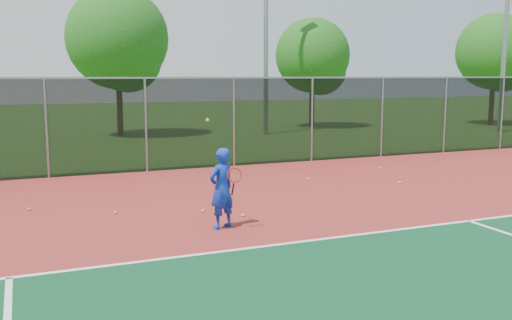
{
  "coord_description": "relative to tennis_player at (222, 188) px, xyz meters",
  "views": [
    {
      "loc": [
        -6.7,
        -6.16,
        3.1
      ],
      "look_at": [
        -2.08,
        5.0,
        1.3
      ],
      "focal_mm": 40.0,
      "sensor_mm": 36.0,
      "label": 1
    }
  ],
  "objects": [
    {
      "name": "ground",
      "position": [
        3.03,
        -4.52,
        -0.85
      ],
      "size": [
        120.0,
        120.0,
        0.0
      ],
      "primitive_type": "plane",
      "color": "#2B5B1A",
      "rests_on": "ground"
    },
    {
      "name": "court_apron",
      "position": [
        3.03,
        -2.52,
        -0.84
      ],
      "size": [
        30.0,
        20.0,
        0.02
      ],
      "primitive_type": "cube",
      "color": "maroon",
      "rests_on": "ground"
    },
    {
      "name": "fence_back",
      "position": [
        3.03,
        7.48,
        0.72
      ],
      "size": [
        30.0,
        0.06,
        3.03
      ],
      "color": "black",
      "rests_on": "court_apron"
    },
    {
      "name": "tennis_player",
      "position": [
        0.0,
        0.0,
        0.0
      ],
      "size": [
        0.71,
        0.71,
        2.24
      ],
      "color": "#1333B6",
      "rests_on": "court_apron"
    },
    {
      "name": "practice_ball_0",
      "position": [
        4.13,
        4.08,
        -0.79
      ],
      "size": [
        0.07,
        0.07,
        0.07
      ],
      "primitive_type": "sphere",
      "color": "#C9EA1B",
      "rests_on": "court_apron"
    },
    {
      "name": "practice_ball_2",
      "position": [
        0.72,
        0.69,
        -0.79
      ],
      "size": [
        0.07,
        0.07,
        0.07
      ],
      "primitive_type": "sphere",
      "color": "#C9EA1B",
      "rests_on": "court_apron"
    },
    {
      "name": "practice_ball_3",
      "position": [
        7.29,
        5.01,
        -0.79
      ],
      "size": [
        0.07,
        0.07,
        0.07
      ],
      "primitive_type": "sphere",
      "color": "#C9EA1B",
      "rests_on": "court_apron"
    },
    {
      "name": "practice_ball_5",
      "position": [
        -1.82,
        2.03,
        -0.79
      ],
      "size": [
        0.07,
        0.07,
        0.07
      ],
      "primitive_type": "sphere",
      "color": "#C9EA1B",
      "rests_on": "court_apron"
    },
    {
      "name": "practice_ball_6",
      "position": [
        -3.61,
        3.13,
        -0.79
      ],
      "size": [
        0.07,
        0.07,
        0.07
      ],
      "primitive_type": "sphere",
      "color": "#C9EA1B",
      "rests_on": "court_apron"
    },
    {
      "name": "practice_ball_7",
      "position": [
        6.31,
        2.6,
        -0.79
      ],
      "size": [
        0.07,
        0.07,
        0.07
      ],
      "primitive_type": "sphere",
      "color": "#C9EA1B",
      "rests_on": "court_apron"
    },
    {
      "name": "practice_ball_8",
      "position": [
        0.03,
        1.43,
        -0.79
      ],
      "size": [
        0.07,
        0.07,
        0.07
      ],
      "primitive_type": "sphere",
      "color": "#C9EA1B",
      "rests_on": "court_apron"
    },
    {
      "name": "floodlight_ne",
      "position": [
        20.72,
        13.1,
        6.19
      ],
      "size": [
        0.9,
        0.4,
        12.51
      ],
      "color": "gray",
      "rests_on": "ground"
    },
    {
      "name": "tree_back_left",
      "position": [
        1.14,
        18.8,
        3.85
      ],
      "size": [
        5.1,
        5.1,
        7.48
      ],
      "color": "#372414",
      "rests_on": "ground"
    },
    {
      "name": "tree_back_mid",
      "position": [
        12.59,
        19.53,
        3.21
      ],
      "size": [
        4.4,
        4.4,
        6.46
      ],
      "color": "#372414",
      "rests_on": "ground"
    },
    {
      "name": "tree_back_right",
      "position": [
        23.9,
        16.79,
        3.49
      ],
      "size": [
        4.71,
        4.71,
        6.92
      ],
      "color": "#372414",
      "rests_on": "ground"
    }
  ]
}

